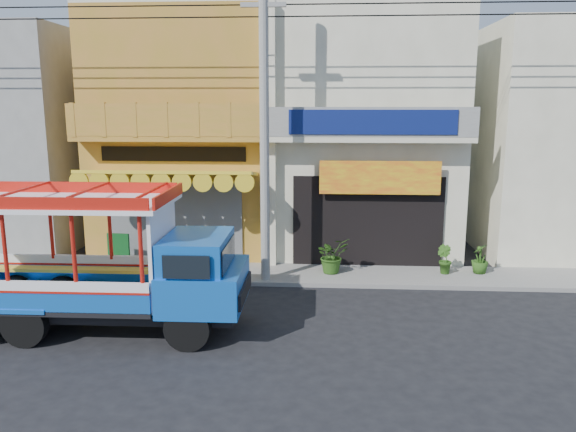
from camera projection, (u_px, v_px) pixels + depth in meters
The scene contains 13 objects.
ground at pixel (294, 329), 12.81m from camera, with size 90.00×90.00×0.00m, color black.
sidewalk at pixel (301, 275), 16.72m from camera, with size 30.00×2.00×0.12m, color slate.
shophouse_left at pixel (195, 131), 20.05m from camera, with size 6.00×7.50×8.24m.
shophouse_right at pixel (363, 132), 19.69m from camera, with size 6.00×6.75×8.24m.
party_pilaster at pixel (270, 140), 16.84m from camera, with size 0.35×0.30×8.00m, color beige.
filler_building_left at pixel (7, 139), 20.58m from camera, with size 6.00×6.00×7.60m, color gray.
filler_building_right at pixel (567, 141), 19.35m from camera, with size 6.00×6.00×7.60m, color beige.
utility_pole at pixel (270, 105), 15.12m from camera, with size 28.00×0.26×9.00m.
songthaew_truck at pixel (113, 264), 12.42m from camera, with size 6.97×2.41×3.24m.
green_sign at pixel (119, 253), 17.17m from camera, with size 0.70×0.39×1.07m.
potted_plant_a at pixel (332, 255), 16.63m from camera, with size 0.96×0.83×1.07m, color #295017.
potted_plant_b at pixel (444, 259), 16.59m from camera, with size 0.47×0.37×0.85m, color #295017.
potted_plant_c at pixel (480, 259), 16.60m from camera, with size 0.50×0.50×0.89m, color #295017.
Camera 1 is at (0.61, -12.05, 5.03)m, focal length 35.00 mm.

